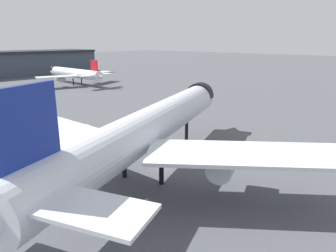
% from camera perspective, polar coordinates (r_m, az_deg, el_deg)
% --- Properties ---
extents(ground, '(900.00, 900.00, 0.00)m').
position_cam_1_polar(ground, '(58.33, -1.09, -7.77)').
color(ground, '#4C4F54').
extents(airliner_near_gate, '(67.83, 60.45, 19.27)m').
position_cam_1_polar(airliner_near_gate, '(53.12, -3.58, -0.45)').
color(airliner_near_gate, silver).
rests_on(airliner_near_gate, ground).
extents(airliner_far_taxiway, '(44.01, 48.06, 13.45)m').
position_cam_1_polar(airliner_far_taxiway, '(171.53, -16.67, 9.23)').
color(airliner_far_taxiway, silver).
rests_on(airliner_far_taxiway, ground).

